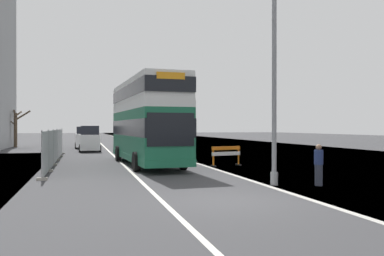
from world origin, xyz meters
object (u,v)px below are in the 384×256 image
(lamppost_foreground, at_px, (274,85))
(roadworks_barrier, at_px, (226,153))
(car_oncoming_near, at_px, (90,140))
(pedestrian_at_kerb, at_px, (319,165))
(double_decker_bus, at_px, (146,121))
(car_receding_mid, at_px, (85,138))

(lamppost_foreground, height_order, roadworks_barrier, lamppost_foreground)
(roadworks_barrier, distance_m, car_oncoming_near, 17.85)
(roadworks_barrier, distance_m, pedestrian_at_kerb, 8.31)
(lamppost_foreground, relative_size, roadworks_barrier, 4.38)
(lamppost_foreground, distance_m, roadworks_barrier, 8.38)
(double_decker_bus, height_order, car_oncoming_near, double_decker_bus)
(lamppost_foreground, relative_size, car_oncoming_near, 2.10)
(car_oncoming_near, xyz_separation_m, pedestrian_at_kerb, (8.16, -24.53, -0.29))
(car_receding_mid, bearing_deg, pedestrian_at_kerb, -74.48)
(car_oncoming_near, bearing_deg, lamppost_foreground, -74.69)
(pedestrian_at_kerb, bearing_deg, double_decker_bus, 116.45)
(pedestrian_at_kerb, bearing_deg, car_receding_mid, 105.52)
(double_decker_bus, relative_size, car_receding_mid, 2.49)
(double_decker_bus, bearing_deg, roadworks_barrier, -25.06)
(roadworks_barrier, relative_size, pedestrian_at_kerb, 1.18)
(double_decker_bus, distance_m, car_receding_mid, 20.88)
(roadworks_barrier, height_order, car_receding_mid, car_receding_mid)
(roadworks_barrier, height_order, car_oncoming_near, car_oncoming_near)
(lamppost_foreground, xyz_separation_m, car_receding_mid, (-6.96, 30.26, -2.83))
(lamppost_foreground, xyz_separation_m, car_oncoming_near, (-6.56, 23.98, -2.80))
(car_receding_mid, distance_m, pedestrian_at_kerb, 31.98)
(roadworks_barrier, distance_m, car_receding_mid, 23.84)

